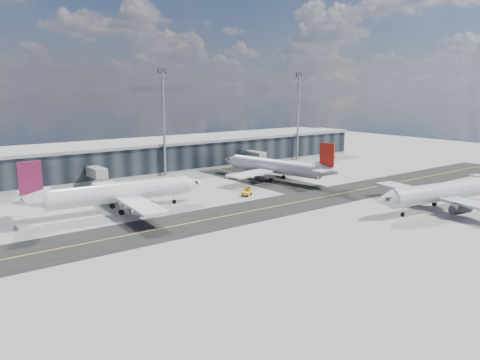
{
  "coord_description": "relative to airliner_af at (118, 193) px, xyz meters",
  "views": [
    {
      "loc": [
        -59.63,
        -65.85,
        23.53
      ],
      "look_at": [
        -2.46,
        10.33,
        5.0
      ],
      "focal_mm": 35.0,
      "sensor_mm": 36.0,
      "label": 1
    }
  ],
  "objects": [
    {
      "name": "ground",
      "position": [
        25.42,
        -19.39,
        -3.7
      ],
      "size": [
        300.0,
        300.0,
        0.0
      ],
      "primitive_type": "plane",
      "color": "gray",
      "rests_on": "ground"
    },
    {
      "name": "taxiway_lanes",
      "position": [
        29.33,
        -8.65,
        -3.69
      ],
      "size": [
        180.0,
        63.0,
        0.03
      ],
      "color": "black",
      "rests_on": "ground"
    },
    {
      "name": "terminal_concourse",
      "position": [
        25.46,
        35.54,
        0.39
      ],
      "size": [
        152.0,
        19.8,
        8.8
      ],
      "color": "black",
      "rests_on": "ground"
    },
    {
      "name": "floodlight_masts",
      "position": [
        25.42,
        28.61,
        11.91
      ],
      "size": [
        102.5,
        0.7,
        28.9
      ],
      "color": "gray",
      "rests_on": "ground"
    },
    {
      "name": "airliner_af",
      "position": [
        0.0,
        0.0,
        0.0
      ],
      "size": [
        37.81,
        32.25,
        11.19
      ],
      "rotation": [
        0.0,
        0.0,
        -1.65
      ],
      "color": "white",
      "rests_on": "ground"
    },
    {
      "name": "airliner_redtail",
      "position": [
        45.91,
        5.54,
        -0.1
      ],
      "size": [
        31.43,
        36.63,
        10.9
      ],
      "rotation": [
        0.0,
        0.0,
        0.2
      ],
      "color": "white",
      "rests_on": "ground"
    },
    {
      "name": "airliner_near",
      "position": [
        52.67,
        -37.46,
        -0.1
      ],
      "size": [
        36.76,
        31.48,
        10.9
      ],
      "rotation": [
        0.0,
        0.0,
        1.41
      ],
      "color": "silver",
      "rests_on": "ground"
    },
    {
      "name": "baggage_tug",
      "position": [
        28.61,
        -4.19,
        -2.8
      ],
      "size": [
        3.14,
        2.49,
        1.78
      ],
      "rotation": [
        0.0,
        0.0,
        -1.09
      ],
      "color": "#FFB20D",
      "rests_on": "ground"
    },
    {
      "name": "service_van",
      "position": [
        38.74,
        13.64,
        -2.92
      ],
      "size": [
        4.97,
        6.15,
        1.56
      ],
      "primitive_type": "imported",
      "rotation": [
        0.0,
        0.0,
        0.51
      ],
      "color": "white",
      "rests_on": "ground"
    }
  ]
}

